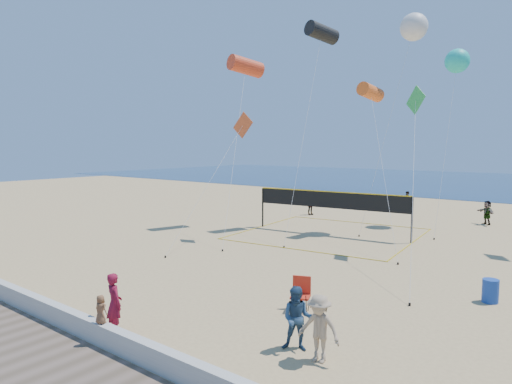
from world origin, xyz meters
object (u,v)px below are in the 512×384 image
Objects in this scene: woman at (114,304)px; volleyball_net at (331,205)px; camp_chair at (301,291)px; trash_barrel at (490,291)px.

volleyball_net is at bearing -66.25° from woman.
camp_chair is 13.16m from volleyball_net.
woman is 0.17× the size of volleyball_net.
camp_chair reaches higher than trash_barrel.
camp_chair is 1.53× the size of trash_barrel.
volleyball_net is (-2.35, 16.74, 0.92)m from woman.
volleyball_net reaches higher than trash_barrel.
woman is 12.30m from trash_barrel.
volleyball_net is at bearing 93.08° from camp_chair.
trash_barrel is at bearing -41.44° from volleyball_net.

